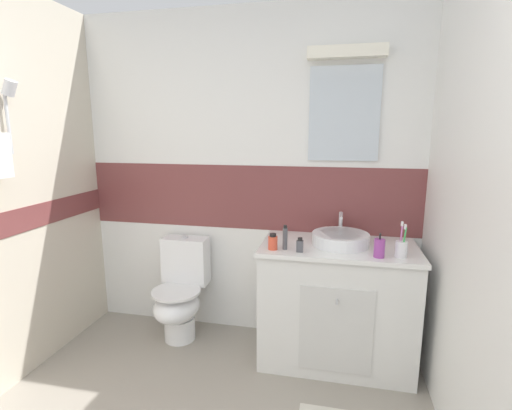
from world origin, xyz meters
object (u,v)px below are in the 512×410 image
(soap_dispenser, at_px, (379,248))
(toilet, at_px, (180,293))
(sink_basin, at_px, (340,238))
(toothbrush_cup, at_px, (401,248))
(toothpaste_tube_upright, at_px, (285,238))
(perfume_flask_small, at_px, (300,245))
(lotion_bottle_short, at_px, (273,242))

(soap_dispenser, bearing_deg, toilet, 170.01)
(sink_basin, distance_m, toothbrush_cup, 0.40)
(toilet, xyz_separation_m, toothbrush_cup, (1.56, -0.22, 0.54))
(sink_basin, relative_size, toothpaste_tube_upright, 2.62)
(soap_dispenser, xyz_separation_m, toothpaste_tube_upright, (-0.58, 0.03, 0.02))
(sink_basin, relative_size, perfume_flask_small, 4.49)
(toilet, distance_m, perfume_flask_small, 1.11)
(toothbrush_cup, height_order, toothpaste_tube_upright, toothbrush_cup)
(soap_dispenser, height_order, perfume_flask_small, soap_dispenser)
(toothbrush_cup, distance_m, lotion_bottle_short, 0.79)
(toothbrush_cup, relative_size, soap_dispenser, 1.43)
(sink_basin, bearing_deg, toilet, 178.07)
(toilet, height_order, perfume_flask_small, perfume_flask_small)
(soap_dispenser, xyz_separation_m, perfume_flask_small, (-0.48, 0.00, -0.01))
(toilet, bearing_deg, toothbrush_cup, -7.92)
(toilet, height_order, lotion_bottle_short, lotion_bottle_short)
(sink_basin, xyz_separation_m, perfume_flask_small, (-0.25, -0.21, -0.00))
(sink_basin, relative_size, soap_dispenser, 2.75)
(perfume_flask_small, bearing_deg, lotion_bottle_short, 175.44)
(lotion_bottle_short, bearing_deg, toothbrush_cup, 1.45)
(perfume_flask_small, bearing_deg, sink_basin, 39.74)
(soap_dispenser, height_order, lotion_bottle_short, soap_dispenser)
(perfume_flask_small, bearing_deg, soap_dispenser, -0.04)
(toothbrush_cup, bearing_deg, toothpaste_tube_upright, -179.89)
(sink_basin, relative_size, toilet, 0.54)
(sink_basin, height_order, lotion_bottle_short, sink_basin)
(sink_basin, distance_m, toothpaste_tube_upright, 0.40)
(toilet, xyz_separation_m, lotion_bottle_short, (0.77, -0.24, 0.53))
(lotion_bottle_short, bearing_deg, toothpaste_tube_upright, 13.51)
(perfume_flask_small, relative_size, toothpaste_tube_upright, 0.58)
(lotion_bottle_short, bearing_deg, soap_dispenser, -1.26)
(toothbrush_cup, distance_m, perfume_flask_small, 0.62)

